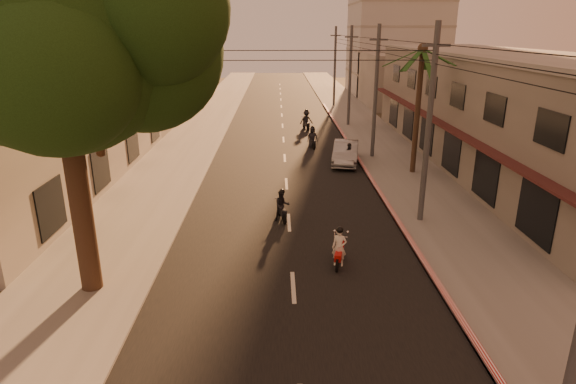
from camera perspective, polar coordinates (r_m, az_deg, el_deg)
name	(u,v)px	position (r m, az deg, el deg)	size (l,w,h in m)	color
ground	(295,320)	(15.59, 0.88, -14.92)	(160.00, 160.00, 0.00)	#383023
road	(285,158)	(34.08, -0.39, 4.05)	(10.00, 140.00, 0.02)	black
sidewalk_right	(390,157)	(35.00, 12.01, 4.11)	(5.00, 140.00, 0.12)	slate
sidewalk_left	(178,158)	(34.77, -12.88, 3.96)	(5.00, 140.00, 0.12)	slate
curb_stripe	(369,177)	(29.78, 9.63, 1.79)	(0.20, 60.00, 0.20)	#AF1213
shophouse_row	(499,110)	(34.55, 23.77, 8.85)	(8.80, 34.20, 7.30)	gray
left_building	(39,142)	(30.74, -27.38, 5.29)	(8.20, 24.20, 5.20)	#A7A197
broadleaf_tree	(71,35)	(16.29, -24.31, 16.59)	(9.60, 8.70, 12.10)	black
palm_tree	(422,56)	(30.24, 15.62, 15.24)	(5.00, 5.00, 8.20)	black
utility_poles	(377,63)	(33.72, 10.54, 14.84)	(1.20, 48.26, 9.00)	#38383A
filler_right	(399,80)	(60.03, 13.01, 12.86)	(8.00, 14.00, 6.00)	#A7A197
filler_left_near	(137,100)	(49.29, -17.47, 10.36)	(8.00, 14.00, 4.40)	#A7A197
filler_left_far	(174,71)	(66.55, -13.40, 13.79)	(8.00, 14.00, 7.00)	#A7A197
scooter_red	(339,248)	(18.56, 6.10, -6.64)	(0.80, 1.63, 1.62)	black
scooter_mid_a	(282,206)	(22.71, -0.72, -1.69)	(0.96, 1.59, 1.58)	black
scooter_mid_b	(349,156)	(32.02, 7.22, 4.27)	(1.10, 1.58, 1.60)	black
scooter_far_a	(312,138)	(36.88, 2.90, 6.40)	(0.96, 1.76, 1.74)	black
scooter_far_b	(306,121)	(43.64, 2.19, 8.45)	(1.44, 1.92, 1.91)	black
parked_car	(346,153)	(32.76, 6.85, 4.66)	(2.41, 4.81, 1.52)	#94969B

